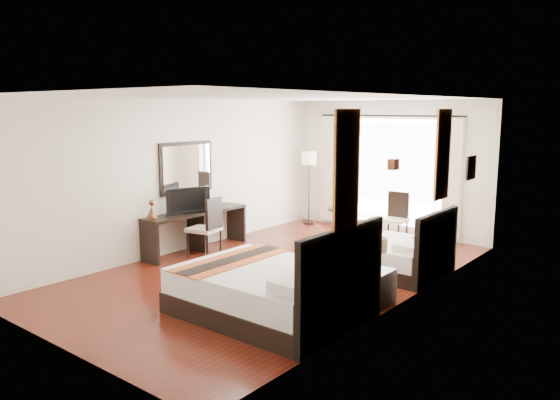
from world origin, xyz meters
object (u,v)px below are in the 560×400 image
Objects in this scene: floor_lamp at (309,163)px; bed_near at (273,290)px; fruit_bowl at (339,207)px; television at (187,200)px; console_desk at (196,231)px; nightstand at (375,287)px; bed_far at (386,253)px; table_lamp at (378,247)px; side_table at (339,222)px; vase at (371,265)px; desk_chair at (205,239)px; window_chair at (394,228)px.

bed_near is at bearing -58.68° from floor_lamp.
television is at bearing -114.43° from fruit_bowl.
nightstand is at bearing -5.52° from console_desk.
bed_far is 0.87× the size of console_desk.
fruit_bowl is at bearing 130.42° from table_lamp.
bed_far is 2.54m from side_table.
bed_near is 1.38m from vase.
desk_chair is (-2.91, -1.28, 0.05)m from bed_far.
floor_lamp is at bearing 154.24° from fruit_bowl.
nightstand is 4.03m from television.
bed_near is 1.04× the size of console_desk.
desk_chair reaches higher than table_lamp.
television is at bearing 176.39° from vase.
console_desk reaches higher than vase.
bed_far is 1.60m from table_lamp.
nightstand is 0.29× the size of floor_lamp.
bed_far reaches higher than table_lamp.
bed_far is at bearing 20.85° from window_chair.
fruit_bowl reaches higher than side_table.
bed_far is at bearing 113.74° from table_lamp.
table_lamp reaches higher than vase.
nightstand is at bearing -66.71° from bed_far.
table_lamp is 0.29m from vase.
fruit_bowl is 1.25m from window_chair.
window_chair is at bearing 47.70° from console_desk.
desk_chair is at bearing -108.42° from side_table.
desk_chair is (-3.54, 0.32, -0.23)m from vase.
console_desk is at bearing 173.03° from vase.
window_chair reaches higher than side_table.
window_chair reaches higher than console_desk.
desk_chair is 3.65m from floor_lamp.
window_chair is (2.40, -0.47, -1.10)m from floor_lamp.
window_chair is (1.20, 0.10, 0.02)m from side_table.
vase is 0.07× the size of floor_lamp.
bed_near is at bearing -124.51° from nightstand.
television reaches higher than console_desk.
bed_far is 3.93× the size of nightstand.
television is 0.78m from desk_chair.
desk_chair is at bearing 178.10° from table_lamp.
floor_lamp is at bearing 134.88° from vase.
fruit_bowl is (-2.57, 3.02, -0.17)m from table_lamp.
side_table is at bearing 63.20° from console_desk.
side_table is (1.36, 2.98, -0.71)m from television.
vase is 4.13m from fruit_bowl.
fruit_bowl is (-2.59, 3.22, 0.04)m from vase.
floor_lamp reaches higher than desk_chair.
television reaches higher than nightstand.
nightstand is 0.54m from table_lamp.
bed_far is at bearing -34.96° from floor_lamp.
console_desk is at bearing -34.31° from desk_chair.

